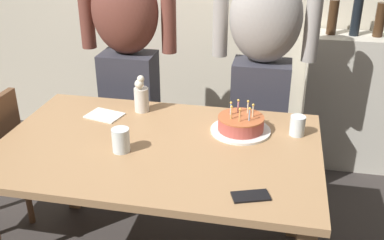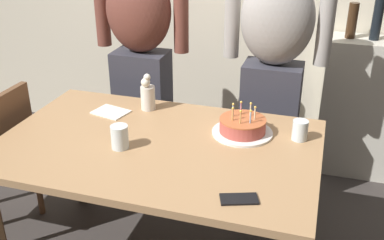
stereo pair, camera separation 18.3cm
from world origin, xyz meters
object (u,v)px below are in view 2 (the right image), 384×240
object	(u,v)px
birthday_cake	(243,127)
napkin_stack	(111,112)
water_glass_near	(120,137)
cell_phone	(239,199)
person_woman_cardigan	(273,72)
flower_vase	(148,95)
person_man_bearded	(141,59)
water_glass_far	(300,130)

from	to	relation	value
birthday_cake	napkin_stack	xyz separation A→B (m)	(-0.72, 0.04, -0.03)
water_glass_near	cell_phone	distance (m)	0.65
person_woman_cardigan	napkin_stack	bearing A→B (deg)	34.32
birthday_cake	cell_phone	world-z (taller)	birthday_cake
birthday_cake	person_woman_cardigan	size ratio (longest dim) A/B	0.18
water_glass_near	person_woman_cardigan	bearing A→B (deg)	56.88
water_glass_near	cell_phone	world-z (taller)	water_glass_near
flower_vase	person_woman_cardigan	world-z (taller)	person_woman_cardigan
cell_phone	person_man_bearded	xyz separation A→B (m)	(-0.87, 1.12, 0.13)
water_glass_far	water_glass_near	bearing A→B (deg)	-157.43
water_glass_far	cell_phone	size ratio (longest dim) A/B	0.68
water_glass_near	water_glass_far	distance (m)	0.84
cell_phone	water_glass_far	bearing A→B (deg)	53.19
cell_phone	person_woman_cardigan	world-z (taller)	person_woman_cardigan
water_glass_near	flower_vase	distance (m)	0.44
napkin_stack	person_man_bearded	bearing A→B (deg)	94.82
person_man_bearded	birthday_cake	bearing A→B (deg)	143.40
cell_phone	napkin_stack	distance (m)	1.00
cell_phone	flower_vase	bearing A→B (deg)	113.61
birthday_cake	water_glass_far	distance (m)	0.27
water_glass_near	person_man_bearded	size ratio (longest dim) A/B	0.07
birthday_cake	person_man_bearded	size ratio (longest dim) A/B	0.18
birthday_cake	cell_phone	xyz separation A→B (m)	(0.10, -0.54, -0.03)
water_glass_near	person_woman_cardigan	xyz separation A→B (m)	(0.57, 0.87, 0.08)
napkin_stack	flower_vase	size ratio (longest dim) A/B	0.86
water_glass_far	napkin_stack	bearing A→B (deg)	179.20
birthday_cake	flower_vase	bearing A→B (deg)	165.80
birthday_cake	water_glass_near	world-z (taller)	birthday_cake
napkin_stack	flower_vase	bearing A→B (deg)	30.86
water_glass_far	cell_phone	xyz separation A→B (m)	(-0.17, -0.57, -0.04)
birthday_cake	napkin_stack	distance (m)	0.72
water_glass_far	birthday_cake	bearing A→B (deg)	-175.49
water_glass_far	person_man_bearded	xyz separation A→B (m)	(-1.04, 0.55, 0.09)
birthday_cake	person_woman_cardigan	distance (m)	0.58
flower_vase	person_man_bearded	bearing A→B (deg)	116.90
flower_vase	person_man_bearded	size ratio (longest dim) A/B	0.12
cell_phone	birthday_cake	bearing A→B (deg)	80.34
water_glass_near	flower_vase	bearing A→B (deg)	95.33
water_glass_near	napkin_stack	xyz separation A→B (m)	(-0.21, 0.34, -0.05)
water_glass_far	person_man_bearded	size ratio (longest dim) A/B	0.06
water_glass_far	cell_phone	distance (m)	0.59
water_glass_far	person_woman_cardigan	bearing A→B (deg)	110.86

